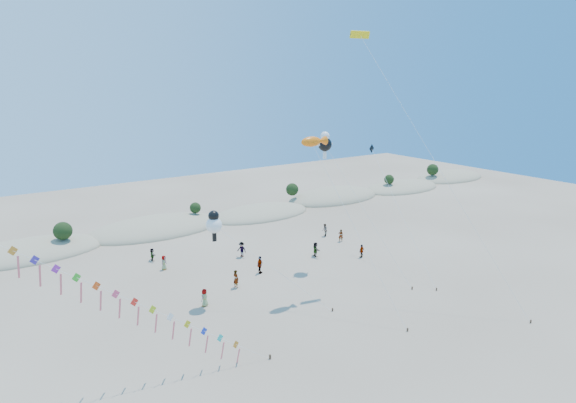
{
  "coord_description": "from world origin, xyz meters",
  "views": [
    {
      "loc": [
        -20.68,
        -17.54,
        19.96
      ],
      "look_at": [
        0.81,
        14.0,
        10.41
      ],
      "focal_mm": 30.0,
      "sensor_mm": 36.0,
      "label": 1
    }
  ],
  "objects": [
    {
      "name": "fish_kite",
      "position": [
        5.94,
        17.31,
        14.6
      ],
      "size": [
        3.04,
        11.41,
        15.13
      ],
      "color": "#3F2D1E",
      "rests_on": "ground"
    },
    {
      "name": "kite_train",
      "position": [
        -18.89,
        14.16,
        9.94
      ],
      "size": [
        28.41,
        9.16,
        19.53
      ],
      "color": "#3F2D1E",
      "rests_on": "ground"
    },
    {
      "name": "cartoon_kite_low",
      "position": [
        -2.89,
        20.37,
        7.59
      ],
      "size": [
        8.43,
        8.45,
        8.79
      ],
      "color": "#3F2D1E",
      "rests_on": "ground"
    },
    {
      "name": "parafoil_kite",
      "position": [
        12.23,
        17.81,
        23.46
      ],
      "size": [
        6.31,
        17.33,
        24.64
      ],
      "color": "#3F2D1E",
      "rests_on": "ground"
    },
    {
      "name": "dune_ridge",
      "position": [
        1.06,
        45.14,
        0.11
      ],
      "size": [
        145.3,
        11.49,
        5.57
      ],
      "color": "tan",
      "rests_on": "ground"
    },
    {
      "name": "cartoon_kite_high",
      "position": [
        11.53,
        22.68,
        13.56
      ],
      "size": [
        3.72,
        11.64,
        14.8
      ],
      "color": "#3F2D1E",
      "rests_on": "ground"
    },
    {
      "name": "dark_kite",
      "position": [
        18.47,
        20.01,
        8.87
      ],
      "size": [
        4.02,
        13.6,
        12.79
      ],
      "color": "#3F2D1E",
      "rests_on": "ground"
    },
    {
      "name": "beachgoers",
      "position": [
        5.79,
        26.7,
        0.86
      ],
      "size": [
        23.01,
        15.02,
        1.91
      ],
      "color": "slate",
      "rests_on": "ground"
    }
  ]
}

